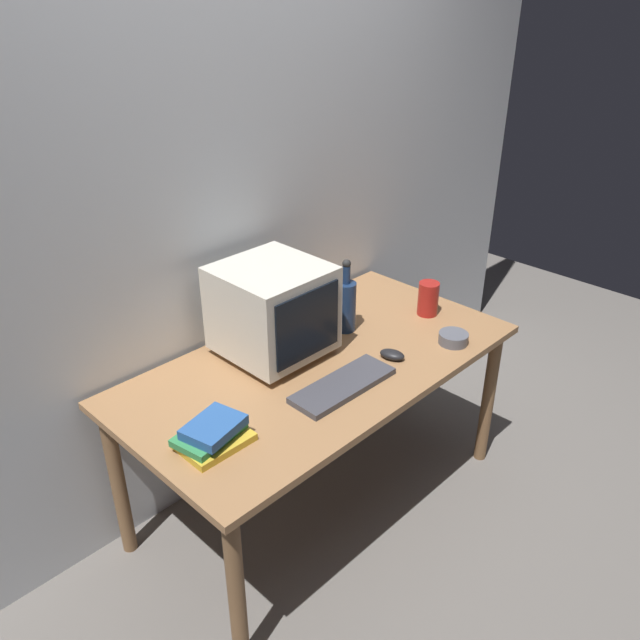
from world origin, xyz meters
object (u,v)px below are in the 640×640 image
object	(u,v)px
bottle_short	(315,302)
cd_spindle	(453,338)
book_stack	(213,434)
keyboard	(343,385)
computer_mouse	(392,355)
metal_canister	(428,299)
bottle_tall	(346,304)
crt_monitor	(273,310)

from	to	relation	value
bottle_short	cd_spindle	distance (m)	0.61
bottle_short	book_stack	world-z (taller)	bottle_short
cd_spindle	keyboard	bearing A→B (deg)	169.54
computer_mouse	metal_canister	bearing A→B (deg)	1.10
bottle_tall	book_stack	size ratio (longest dim) A/B	1.35
bottle_tall	crt_monitor	bearing A→B (deg)	168.16
computer_mouse	cd_spindle	size ratio (longest dim) A/B	0.83
keyboard	computer_mouse	xyz separation A→B (m)	(0.28, 0.00, 0.01)
keyboard	bottle_tall	xyz separation A→B (m)	(0.33, 0.29, 0.11)
keyboard	book_stack	distance (m)	0.53
keyboard	metal_canister	world-z (taller)	metal_canister
keyboard	computer_mouse	world-z (taller)	computer_mouse
bottle_short	crt_monitor	bearing A→B (deg)	-163.43
bottle_tall	metal_canister	xyz separation A→B (m)	(0.36, -0.16, -0.05)
computer_mouse	cd_spindle	bearing A→B (deg)	-37.08
bottle_tall	cd_spindle	size ratio (longest dim) A/B	2.67
bottle_tall	book_stack	xyz separation A→B (m)	(-0.85, -0.20, -0.08)
bottle_short	book_stack	xyz separation A→B (m)	(-0.84, -0.37, -0.04)
computer_mouse	bottle_tall	bearing A→B (deg)	64.92
crt_monitor	bottle_short	bearing A→B (deg)	16.57
book_stack	metal_canister	size ratio (longest dim) A/B	1.59
computer_mouse	keyboard	bearing A→B (deg)	163.83
cd_spindle	metal_canister	distance (m)	0.27
keyboard	bottle_short	bearing A→B (deg)	56.38
cd_spindle	metal_canister	size ratio (longest dim) A/B	0.80
crt_monitor	bottle_tall	size ratio (longest dim) A/B	1.21
book_stack	cd_spindle	distance (m)	1.09
crt_monitor	bottle_short	xyz separation A→B (m)	(0.33, 0.10, -0.12)
bottle_tall	book_stack	bearing A→B (deg)	-166.50
bottle_tall	book_stack	world-z (taller)	bottle_tall
metal_canister	crt_monitor	bearing A→B (deg)	161.41
bottle_short	cd_spindle	size ratio (longest dim) A/B	1.67
keyboard	computer_mouse	distance (m)	0.28
bottle_tall	bottle_short	distance (m)	0.17
computer_mouse	cd_spindle	xyz separation A→B (m)	(0.27, -0.10, 0.00)
bottle_tall	cd_spindle	world-z (taller)	bottle_tall
crt_monitor	metal_canister	distance (m)	0.75
bottle_tall	keyboard	bearing A→B (deg)	-138.69
metal_canister	bottle_tall	bearing A→B (deg)	155.46
crt_monitor	bottle_short	world-z (taller)	crt_monitor
keyboard	cd_spindle	size ratio (longest dim) A/B	3.50
computer_mouse	bottle_short	bearing A→B (deg)	69.87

